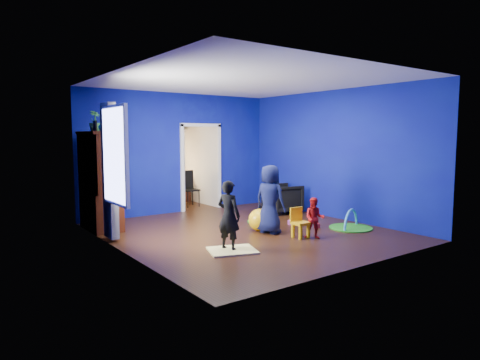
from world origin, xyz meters
TOP-DOWN VIEW (x-y plane):
  - floor at (0.00, 0.00)m, footprint 5.00×5.50m
  - ceiling at (0.00, 0.00)m, footprint 5.00×5.50m
  - wall_back at (0.00, 2.75)m, footprint 5.00×0.02m
  - wall_front at (0.00, -2.75)m, footprint 5.00×0.02m
  - wall_left at (-2.50, 0.00)m, footprint 0.02×5.50m
  - wall_right at (2.50, 0.00)m, footprint 0.02×5.50m
  - alcove at (0.60, 3.62)m, footprint 1.00×1.75m
  - armchair at (1.96, 1.15)m, footprint 0.89×0.87m
  - child_black at (-1.05, -0.90)m, footprint 0.40×0.49m
  - child_navy at (0.30, -0.33)m, footprint 0.59×0.74m
  - toddler_red at (0.67, -1.16)m, footprint 0.46×0.46m
  - vase at (-2.22, 1.62)m, footprint 0.25×0.25m
  - potted_plant at (-2.22, 2.14)m, footprint 0.31×0.31m
  - tv_armoire at (-2.22, 1.92)m, footprint 0.58×1.14m
  - crt_tv at (-2.18, 1.92)m, footprint 0.46×0.70m
  - yellow_blanket at (-1.05, -1.00)m, footprint 0.91×0.81m
  - hopper_ball at (0.25, -0.08)m, footprint 0.44×0.44m
  - kid_chair at (0.52, -0.96)m, footprint 0.29×0.29m
  - play_mat at (1.90, -0.99)m, footprint 0.86×0.86m
  - toy_arch at (1.90, -0.99)m, footprint 0.74×0.32m
  - window_left at (-2.48, 0.35)m, footprint 0.03×0.95m
  - curtain at (-2.37, 0.90)m, footprint 0.14×0.42m
  - doorway at (0.60, 2.75)m, footprint 1.16×0.10m
  - study_desk at (0.60, 4.26)m, footprint 0.88×0.44m
  - desk_monitor at (0.60, 4.38)m, footprint 0.40×0.05m
  - desk_lamp at (0.32, 4.32)m, footprint 0.14×0.14m
  - folding_chair at (0.60, 3.30)m, footprint 0.40×0.40m
  - book_shelf at (0.60, 4.37)m, footprint 0.88×0.24m
  - toy_0 at (1.36, -0.57)m, footprint 0.10×0.08m
  - toy_1 at (2.24, 0.99)m, footprint 0.11×0.11m
  - toy_2 at (0.51, 0.56)m, footprint 0.11×0.11m
  - toy_3 at (1.15, -0.01)m, footprint 0.10×0.08m

SIDE VIEW (x-z plane):
  - floor at x=0.00m, z-range -0.01..0.01m
  - play_mat at x=1.90m, z-range 0.00..0.02m
  - yellow_blanket at x=-1.05m, z-range 0.00..0.03m
  - toy_arch at x=1.90m, z-range -0.37..0.41m
  - toy_0 at x=1.36m, z-range 0.00..0.10m
  - toy_3 at x=1.15m, z-range 0.00..0.10m
  - toy_1 at x=2.24m, z-range 0.00..0.11m
  - toy_2 at x=0.51m, z-range 0.00..0.11m
  - hopper_ball at x=0.25m, z-range 0.00..0.44m
  - kid_chair at x=0.52m, z-range 0.00..0.50m
  - armchair at x=1.96m, z-range 0.00..0.71m
  - study_desk at x=0.60m, z-range 0.00..0.75m
  - toddler_red at x=0.67m, z-range 0.00..0.75m
  - folding_chair at x=0.60m, z-range 0.00..0.92m
  - child_black at x=-1.05m, z-range 0.00..1.15m
  - child_navy at x=0.30m, z-range 0.00..1.32m
  - desk_lamp at x=0.32m, z-range 0.86..1.00m
  - desk_monitor at x=0.60m, z-range 0.79..1.11m
  - tv_armoire at x=-2.22m, z-range 0.00..1.96m
  - crt_tv at x=-2.18m, z-range 0.75..1.29m
  - doorway at x=0.60m, z-range 0.00..2.10m
  - alcove at x=0.60m, z-range 0.00..2.50m
  - curtain at x=-2.37m, z-range 0.05..2.45m
  - wall_back at x=0.00m, z-range 0.00..2.90m
  - wall_front at x=0.00m, z-range 0.00..2.90m
  - wall_left at x=-2.50m, z-range 0.00..2.90m
  - wall_right at x=2.50m, z-range 0.00..2.90m
  - window_left at x=-2.48m, z-range 0.77..2.33m
  - book_shelf at x=0.60m, z-range 2.00..2.04m
  - vase at x=-2.22m, z-range 1.96..2.16m
  - potted_plant at x=-2.22m, z-range 1.96..2.38m
  - ceiling at x=0.00m, z-range 2.90..2.90m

